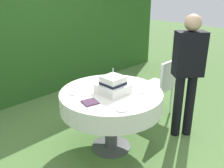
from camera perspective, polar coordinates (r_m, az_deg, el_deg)
ground_plane at (r=3.36m, az=-0.18°, el=-13.66°), size 20.00×20.00×0.00m
foliage_hedge at (r=4.60m, az=-20.33°, el=12.02°), size 6.70×0.42×2.55m
cake_table at (r=3.03m, az=-0.19°, el=-3.77°), size 1.20×1.20×0.76m
wedding_cake at (r=2.94m, az=0.20°, el=-0.29°), size 0.32×0.32×0.29m
serving_plate_near at (r=2.96m, az=-8.58°, el=-2.02°), size 0.10×0.10×0.01m
serving_plate_far at (r=2.99m, az=6.48°, el=-1.66°), size 0.12×0.12×0.01m
serving_plate_left at (r=2.58m, az=2.15°, el=-5.49°), size 0.15×0.15×0.01m
napkin_stack at (r=2.72m, az=-4.87°, el=-4.03°), size 0.19×0.19×0.01m
garden_chair at (r=3.93m, az=11.09°, el=0.35°), size 0.41×0.41×0.89m
standing_person at (r=3.34m, az=16.38°, el=3.12°), size 0.41×0.38×1.60m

